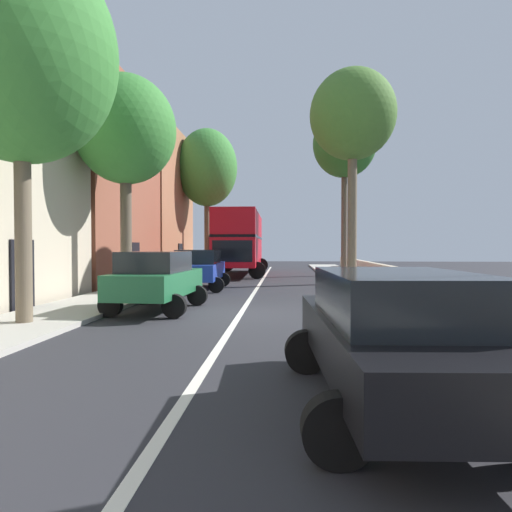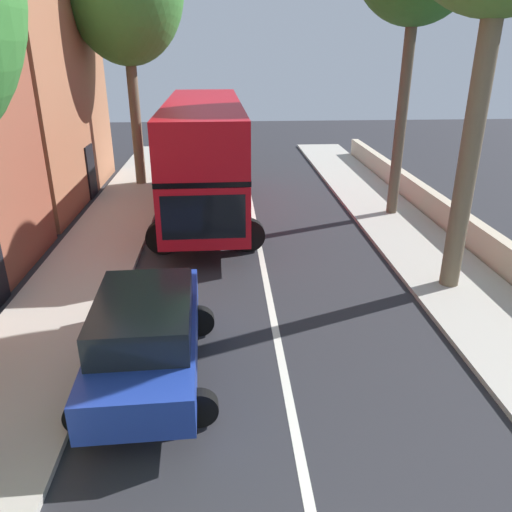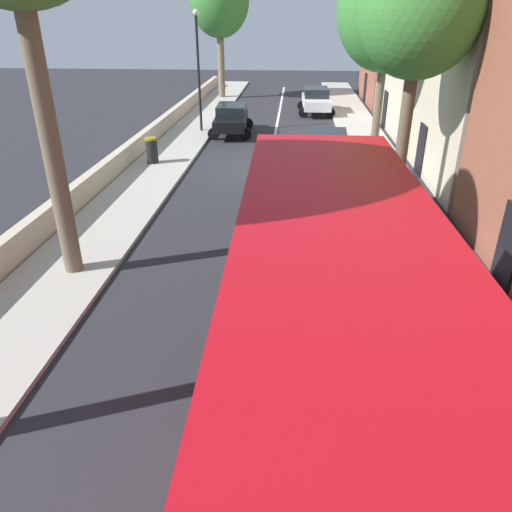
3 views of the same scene
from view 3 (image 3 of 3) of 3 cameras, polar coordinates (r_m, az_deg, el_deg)
name	(u,v)px [view 3 (image 3 of 3)]	position (r m, az deg, el deg)	size (l,w,h in m)	color
ground_plane	(268,170)	(21.83, 1.45, 10.02)	(84.00, 84.00, 0.00)	#28282D
road_centre_line	(268,170)	(21.83, 1.45, 10.03)	(0.16, 54.00, 0.01)	silver
sidewalk_left	(381,172)	(22.12, 14.41, 9.58)	(2.60, 60.00, 0.12)	#B2ADA3
sidewalk_right	(160,167)	(22.59, -11.26, 10.25)	(2.60, 60.00, 0.12)	#B2ADA3
terraced_houses_left	(489,46)	(22.34, 25.70, 21.29)	(4.07, 47.62, 10.70)	brown
boundary_wall_right	(125,157)	(22.95, -15.16, 11.15)	(0.36, 54.00, 0.93)	beige
double_decker_bus	(337,375)	(6.08, 9.52, -13.58)	(3.70, 10.44, 4.06)	red
parked_car_green_left_0	(327,151)	(21.36, 8.31, 12.10)	(2.53, 4.07, 1.75)	#1E6038
parked_car_white_left_1	(316,99)	(35.11, 7.05, 17.79)	(2.52, 4.47, 1.69)	silver
parked_car_black_right_2	(231,118)	(28.68, -2.92, 15.92)	(2.54, 4.52, 1.62)	black
parked_car_blue_left_3	(337,202)	(15.38, 9.52, 6.27)	(2.57, 4.59, 1.75)	#1E389E
street_tree_right_1	(219,0)	(41.35, -4.34, 27.77)	(4.52, 4.52, 9.75)	#7A6B56
street_tree_left_2	(420,11)	(17.38, 18.74, 25.55)	(3.83, 3.83, 8.28)	brown
street_tree_left_4	(389,9)	(23.64, 15.32, 26.21)	(4.36, 4.36, 8.89)	brown
lamppost_right	(198,63)	(28.82, -6.81, 21.62)	(0.32, 0.32, 6.31)	black
litter_bin_right	(152,150)	(22.91, -12.13, 12.05)	(0.55, 0.55, 1.14)	black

